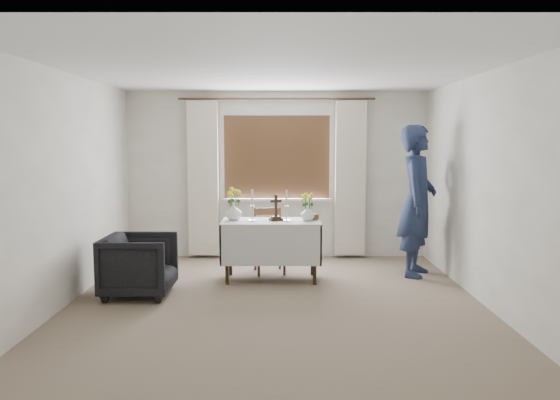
% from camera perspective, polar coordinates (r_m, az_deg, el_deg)
% --- Properties ---
extents(ground, '(5.00, 5.00, 0.00)m').
position_cam_1_polar(ground, '(6.00, -0.47, -10.90)').
color(ground, '#7E7057').
rests_on(ground, ground).
extents(altar_table, '(1.24, 0.64, 0.76)m').
position_cam_1_polar(altar_table, '(6.95, -0.93, -5.28)').
color(altar_table, silver).
rests_on(altar_table, ground).
extents(wooden_chair, '(0.46, 0.46, 0.87)m').
position_cam_1_polar(wooden_chair, '(7.31, -1.10, -4.29)').
color(wooden_chair, '#56311D').
rests_on(wooden_chair, ground).
extents(armchair, '(0.79, 0.76, 0.71)m').
position_cam_1_polar(armchair, '(6.46, -14.50, -6.60)').
color(armchair, black).
rests_on(armchair, ground).
extents(person, '(0.71, 0.85, 1.97)m').
position_cam_1_polar(person, '(7.33, 14.14, -0.08)').
color(person, navy).
rests_on(person, ground).
extents(radiator, '(1.10, 0.10, 0.60)m').
position_cam_1_polar(radiator, '(8.28, -0.34, -3.97)').
color(radiator, white).
rests_on(radiator, ground).
extents(wooden_cross, '(0.18, 0.16, 0.33)m').
position_cam_1_polar(wooden_cross, '(6.86, -0.43, -0.80)').
color(wooden_cross, black).
rests_on(wooden_cross, altar_table).
extents(candlestick_left, '(0.12, 0.12, 0.40)m').
position_cam_1_polar(candlestick_left, '(6.85, -2.91, -0.55)').
color(candlestick_left, silver).
rests_on(candlestick_left, altar_table).
extents(candlestick_right, '(0.14, 0.14, 0.39)m').
position_cam_1_polar(candlestick_right, '(6.83, 0.70, -0.58)').
color(candlestick_right, silver).
rests_on(candlestick_right, altar_table).
extents(flower_vase_left, '(0.25, 0.25, 0.21)m').
position_cam_1_polar(flower_vase_left, '(6.94, -4.86, -1.23)').
color(flower_vase_left, silver).
rests_on(flower_vase_left, altar_table).
extents(flower_vase_right, '(0.22, 0.22, 0.18)m').
position_cam_1_polar(flower_vase_right, '(6.86, 2.89, -1.44)').
color(flower_vase_right, silver).
rests_on(flower_vase_right, altar_table).
extents(wicker_basket, '(0.24, 0.24, 0.08)m').
position_cam_1_polar(wicker_basket, '(7.00, 3.26, -1.73)').
color(wicker_basket, brown).
rests_on(wicker_basket, altar_table).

